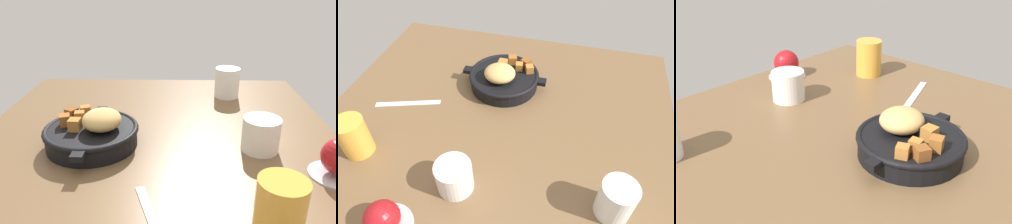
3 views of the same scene
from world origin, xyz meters
The scene contains 7 objects.
ground_plane centered at (0.00, 0.00, -1.20)cm, with size 91.79×83.17×2.40cm, color brown.
cast_iron_skillet centered at (1.67, -13.63, 3.05)cm, with size 24.51×20.26×8.47cm.
saucer_plate centered at (12.44, 34.02, 0.30)cm, with size 10.13×10.13×0.60cm, color #B7BABF.
butter_knife centered at (25.54, 0.76, 0.18)cm, with size 17.87×1.60×0.36cm, color silver.
white_creamer_pitcher centered at (-29.71, 19.28, 4.36)cm, with size 7.13×7.13×8.72cm, color white.
juice_glass_amber centered at (28.83, 18.45, 4.85)cm, with size 6.97×6.97×9.70cm, color gold.
ceramic_mug_white centered at (2.88, 21.91, 3.59)cm, with size 7.81×7.81×7.19cm, color silver.
Camera 1 is at (66.72, 4.06, 35.35)cm, focal length 36.41 mm.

